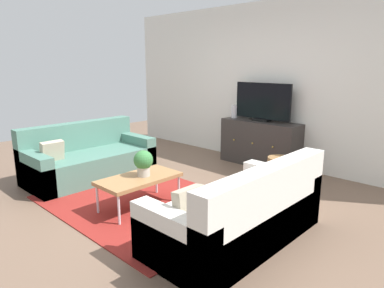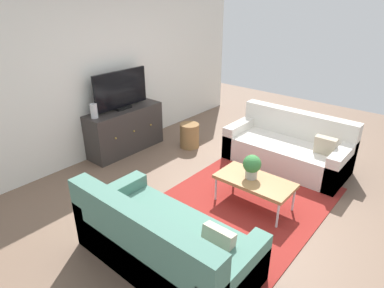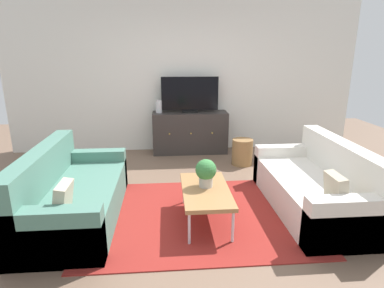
{
  "view_description": "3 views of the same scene",
  "coord_description": "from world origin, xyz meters",
  "views": [
    {
      "loc": [
        3.2,
        -2.64,
        1.69
      ],
      "look_at": [
        0.0,
        0.7,
        0.61
      ],
      "focal_mm": 32.23,
      "sensor_mm": 36.0,
      "label": 1
    },
    {
      "loc": [
        -3.16,
        -1.96,
        2.52
      ],
      "look_at": [
        0.0,
        0.7,
        0.61
      ],
      "focal_mm": 30.83,
      "sensor_mm": 36.0,
      "label": 2
    },
    {
      "loc": [
        -0.35,
        -3.44,
        1.82
      ],
      "look_at": [
        0.0,
        0.7,
        0.61
      ],
      "focal_mm": 29.89,
      "sensor_mm": 36.0,
      "label": 3
    }
  ],
  "objects": [
    {
      "name": "tv_console",
      "position": [
        0.09,
        2.27,
        0.38
      ],
      "size": [
        1.36,
        0.47,
        0.75
      ],
      "color": "#332D2B",
      "rests_on": "ground_plane"
    },
    {
      "name": "glass_vase",
      "position": [
        -0.47,
        2.27,
        0.87
      ],
      "size": [
        0.11,
        0.11,
        0.22
      ],
      "primitive_type": "cylinder",
      "color": "silver",
      "rests_on": "tv_console"
    },
    {
      "name": "ground_plane",
      "position": [
        0.0,
        0.0,
        0.0
      ],
      "size": [
        10.0,
        10.0,
        0.0
      ],
      "primitive_type": "plane",
      "color": "brown"
    },
    {
      "name": "couch_left_side",
      "position": [
        -1.44,
        -0.1,
        0.27
      ],
      "size": [
        0.89,
        1.84,
        0.81
      ],
      "color": "#4C7A6B",
      "rests_on": "ground_plane"
    },
    {
      "name": "area_rug",
      "position": [
        0.0,
        -0.15,
        0.01
      ],
      "size": [
        2.5,
        1.9,
        0.01
      ],
      "primitive_type": "cube",
      "color": "maroon",
      "rests_on": "ground_plane"
    },
    {
      "name": "wall_back",
      "position": [
        0.0,
        2.55,
        1.35
      ],
      "size": [
        6.4,
        0.12,
        2.7
      ],
      "primitive_type": "cube",
      "color": "silver",
      "rests_on": "ground_plane"
    },
    {
      "name": "wicker_basket",
      "position": [
        0.9,
        1.52,
        0.22
      ],
      "size": [
        0.34,
        0.34,
        0.43
      ],
      "primitive_type": "cylinder",
      "color": "olive",
      "rests_on": "ground_plane"
    },
    {
      "name": "flat_screen_tv",
      "position": [
        0.09,
        2.29,
        1.07
      ],
      "size": [
        1.02,
        0.16,
        0.63
      ],
      "color": "black",
      "rests_on": "tv_console"
    },
    {
      "name": "couch_right_side",
      "position": [
        1.44,
        -0.1,
        0.27
      ],
      "size": [
        0.89,
        1.84,
        0.81
      ],
      "color": "silver",
      "rests_on": "ground_plane"
    },
    {
      "name": "coffee_table",
      "position": [
        0.07,
        -0.28,
        0.36
      ],
      "size": [
        0.51,
        0.97,
        0.39
      ],
      "color": "#A37547",
      "rests_on": "ground_plane"
    },
    {
      "name": "potted_plant",
      "position": [
        0.08,
        -0.21,
        0.56
      ],
      "size": [
        0.23,
        0.23,
        0.31
      ],
      "color": "#B7B2A8",
      "rests_on": "coffee_table"
    }
  ]
}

